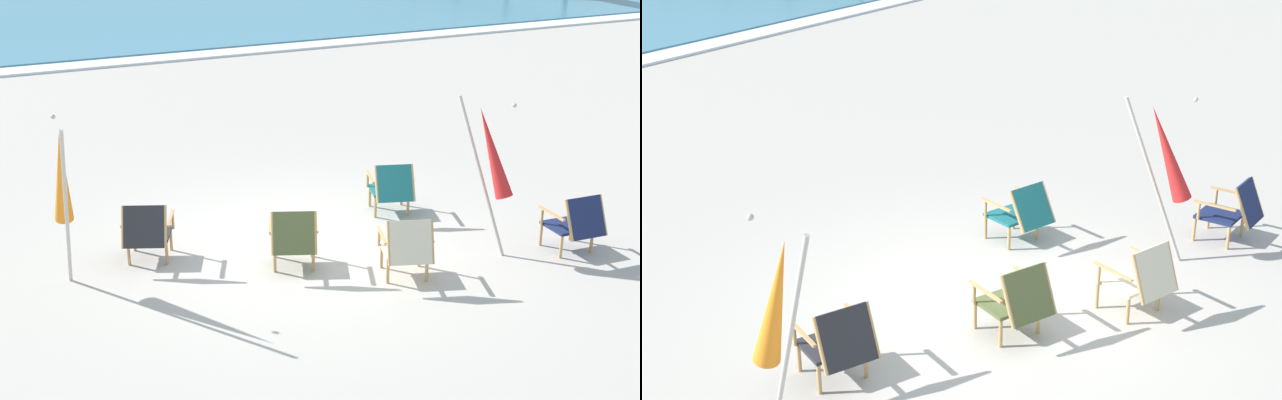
{
  "view_description": "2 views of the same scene",
  "coord_description": "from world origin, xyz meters",
  "views": [
    {
      "loc": [
        -4.27,
        -9.66,
        4.67
      ],
      "look_at": [
        0.32,
        0.25,
        0.53
      ],
      "focal_mm": 50.0,
      "sensor_mm": 36.0,
      "label": 1
    },
    {
      "loc": [
        -7.11,
        -4.32,
        4.62
      ],
      "look_at": [
        1.18,
        1.15,
        0.57
      ],
      "focal_mm": 50.0,
      "sensor_mm": 36.0,
      "label": 2
    }
  ],
  "objects": [
    {
      "name": "ground_plane",
      "position": [
        0.0,
        0.0,
        0.0
      ],
      "size": [
        80.0,
        80.0,
        0.0
      ],
      "primitive_type": "plane",
      "color": "#B2AAA0"
    },
    {
      "name": "beach_chair_mid_center",
      "position": [
        -0.39,
        -0.53,
        0.43
      ],
      "size": [
        0.8,
        0.87,
        0.8
      ],
      "color": "#515B33",
      "rests_on": "ground"
    },
    {
      "name": "umbrella_furled_red",
      "position": [
        2.07,
        -1.04,
        1.3
      ],
      "size": [
        0.48,
        0.81,
        2.0
      ],
      "color": "#B7B2A8",
      "rests_on": "ground"
    },
    {
      "name": "beach_chair_front_left",
      "position": [
        -1.96,
        0.41,
        0.43
      ],
      "size": [
        0.8,
        0.87,
        0.81
      ],
      "color": "#28282D",
      "rests_on": "ground"
    },
    {
      "name": "beach_chair_back_right",
      "position": [
        3.03,
        -1.58,
        0.43
      ],
      "size": [
        0.62,
        0.74,
        0.81
      ],
      "color": "#19234C",
      "rests_on": "ground"
    },
    {
      "name": "beach_chair_far_center",
      "position": [
        0.71,
        -1.36,
        0.43
      ],
      "size": [
        0.76,
        0.83,
        0.81
      ],
      "color": "beige",
      "rests_on": "ground"
    },
    {
      "name": "beach_chair_front_right",
      "position": [
        1.56,
        0.54,
        0.42
      ],
      "size": [
        0.77,
        0.89,
        0.79
      ],
      "color": "#196066",
      "rests_on": "ground"
    },
    {
      "name": "umbrella_furled_orange",
      "position": [
        -2.94,
        0.12,
        1.34
      ],
      "size": [
        0.23,
        0.67,
        2.06
      ],
      "color": "#B7B2A8",
      "rests_on": "ground"
    },
    {
      "name": "surf_band",
      "position": [
        0.0,
        12.46,
        0.03
      ],
      "size": [
        80.0,
        1.1,
        0.06
      ],
      "primitive_type": "cube",
      "color": "white",
      "rests_on": "ground"
    }
  ]
}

